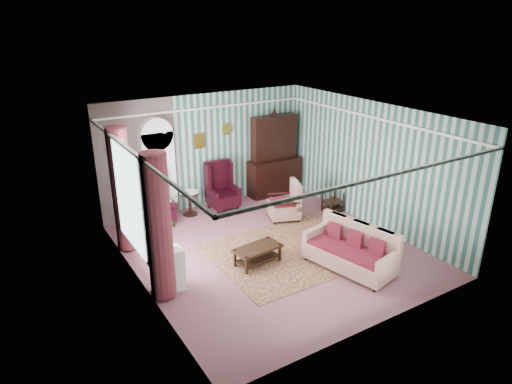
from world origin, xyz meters
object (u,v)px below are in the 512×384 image
round_side_table (190,203)px  sofa (350,246)px  wingback_right (223,187)px  coffee_table (258,255)px  floral_armchair (284,201)px  seated_woman (156,202)px  wingback_left (156,200)px  bookcase (159,174)px  nest_table (333,201)px  plant_stand (168,270)px  dresser_hutch (275,153)px

round_side_table → sofa: sofa is taller
wingback_right → coffee_table: bearing=-103.8°
floral_armchair → coffee_table: size_ratio=0.99×
seated_woman → coffee_table: size_ratio=1.23×
coffee_table → wingback_left: bearing=110.8°
floral_armchair → wingback_left: bearing=85.6°
bookcase → wingback_right: size_ratio=1.79×
wingback_right → nest_table: 2.81m
bookcase → coffee_table: size_ratio=2.33×
floral_armchair → plant_stand: bearing=133.0°
sofa → coffee_table: size_ratio=1.89×
seated_woman → sofa: size_ratio=0.65×
wingback_left → plant_stand: bearing=-106.2°
round_side_table → plant_stand: plant_stand is taller
wingback_left → sofa: (2.49, -3.89, -0.12)m
wingback_right → nest_table: size_ratio=2.31×
plant_stand → wingback_left: bearing=73.8°
bookcase → floral_armchair: size_ratio=2.36×
wingback_right → round_side_table: bearing=170.0°
dresser_hutch → coffee_table: bearing=-128.5°
coffee_table → wingback_right: bearing=76.2°
nest_table → floral_armchair: floral_armchair is taller
bookcase → plant_stand: 3.39m
plant_stand → sofa: 3.49m
wingback_right → plant_stand: (-2.55, -2.75, -0.22)m
bookcase → nest_table: 4.37m
bookcase → seated_woman: (-0.25, -0.39, -0.53)m
wingback_right → plant_stand: wingback_right is taller
sofa → nest_table: bearing=-46.7°
nest_table → wingback_right: bearing=146.3°
dresser_hutch → floral_armchair: 1.85m
seated_woman → plant_stand: seated_woman is taller
dresser_hutch → floral_armchair: bearing=-115.8°
nest_table → bookcase: bearing=153.1°
round_side_table → floral_armchair: bearing=-37.5°
bookcase → dresser_hutch: (3.25, -0.12, 0.06)m
plant_stand → coffee_table: bearing=-1.6°
dresser_hutch → sofa: dresser_hutch is taller
dresser_hutch → bookcase: bearing=177.9°
dresser_hutch → floral_armchair: (-0.75, -1.54, -0.70)m
dresser_hutch → seated_woman: bearing=-175.6°
bookcase → sofa: bearing=-62.4°
wingback_right → round_side_table: size_ratio=2.08×
wingback_right → sofa: wingback_right is taller
round_side_table → nest_table: size_ratio=1.11×
sofa → seated_woman: bearing=19.9°
bookcase → coffee_table: 3.42m
seated_woman → round_side_table: seated_woman is taller
nest_table → round_side_table: bearing=151.8°
seated_woman → wingback_left: bearing=0.0°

